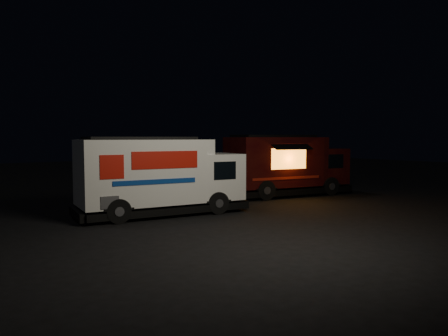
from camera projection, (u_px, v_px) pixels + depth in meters
ground at (243, 220)px, 14.60m from camera, size 80.00×80.00×0.00m
white_truck at (162, 176)px, 15.61m from camera, size 6.39×3.03×2.78m
red_truck at (288, 165)px, 20.86m from camera, size 6.51×3.45×2.88m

